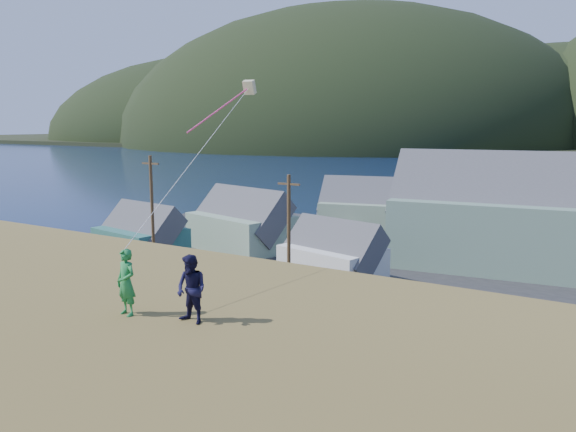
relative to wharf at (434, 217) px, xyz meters
The scene contains 13 objects.
ground 40.45m from the wharf, 81.47° to the right, with size 900.00×900.00×0.00m, color #0A1638.
grass_strip 42.43m from the wharf, 81.87° to the right, with size 110.00×8.00×0.10m, color #4C3D19.
waterfront_lot 23.77m from the wharf, 75.38° to the right, with size 72.00×36.00×0.12m, color #28282B.
wharf is the anchor object (origin of this frame).
shed_teal 37.60m from the wharf, 116.14° to the right, with size 8.50×6.53×6.09m.
shed_palegreen_near 28.37m from the wharf, 113.05° to the right, with size 11.05×8.34×7.18m.
shed_white 32.19m from the wharf, 87.08° to the right, with size 8.36×6.45×5.94m.
shed_palegreen_far 12.82m from the wharf, 105.90° to the right, with size 12.32×8.66×7.55m.
utility_poles 38.83m from the wharf, 85.54° to the right, with size 30.56×0.24×9.55m.
parked_cars 19.18m from the wharf, 93.63° to the right, with size 26.73×10.94×1.57m.
kite_flyer_green 60.47m from the wharf, 81.20° to the right, with size 0.62×0.41×1.71m, color #22803C.
kite_flyer_navy 60.38m from the wharf, 79.44° to the right, with size 0.82×0.64×1.70m, color black.
kite_rig 52.17m from the wharf, 82.69° to the right, with size 1.99×4.99×10.87m.
Camera 1 is at (13.73, -28.97, 12.04)m, focal length 35.00 mm.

